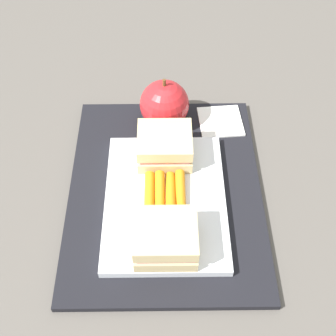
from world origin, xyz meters
name	(u,v)px	position (x,y,z in m)	size (l,w,h in m)	color
ground_plane	(168,192)	(0.00, 0.00, 0.00)	(2.40, 2.40, 0.00)	#56514C
lunchbag_mat	(168,190)	(0.00, 0.00, 0.01)	(0.36, 0.28, 0.01)	black
food_tray	(168,200)	(-0.03, 0.00, 0.02)	(0.23, 0.17, 0.01)	white
sandwich_half_left	(169,238)	(-0.10, 0.00, 0.04)	(0.07, 0.08, 0.04)	#DBC189
sandwich_half_right	(168,146)	(0.05, 0.00, 0.04)	(0.07, 0.08, 0.04)	#DBC189
carrot_sticks_bundle	(168,194)	(-0.02, 0.00, 0.03)	(0.08, 0.06, 0.02)	orange
apple	(165,104)	(0.14, 0.00, 0.05)	(0.08, 0.08, 0.09)	red
paper_napkin	(223,121)	(0.14, -0.09, 0.01)	(0.07, 0.07, 0.00)	white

